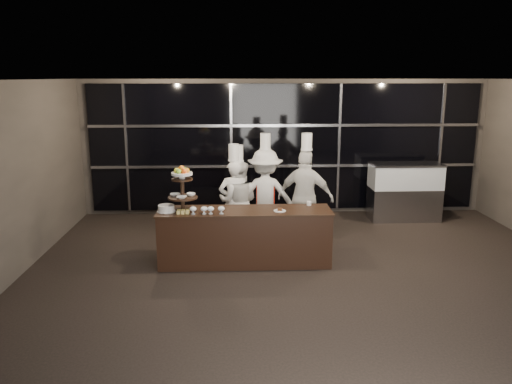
{
  "coord_description": "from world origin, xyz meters",
  "views": [
    {
      "loc": [
        -1.12,
        -6.06,
        3.04
      ],
      "look_at": [
        -0.77,
        2.11,
        1.15
      ],
      "focal_mm": 35.0,
      "sensor_mm": 36.0,
      "label": 1
    }
  ],
  "objects_px": {
    "chef_c": "(265,195)",
    "buffet_counter": "(245,236)",
    "chef_d": "(305,197)",
    "layer_cake": "(166,208)",
    "display_stand": "(182,185)",
    "chef_b": "(238,201)",
    "chef_a": "(234,200)",
    "display_case": "(405,189)"
  },
  "relations": [
    {
      "from": "display_stand",
      "to": "buffet_counter",
      "type": "bearing_deg",
      "value": 0.01
    },
    {
      "from": "display_stand",
      "to": "layer_cake",
      "type": "distance_m",
      "value": 0.45
    },
    {
      "from": "chef_c",
      "to": "display_stand",
      "type": "bearing_deg",
      "value": -138.95
    },
    {
      "from": "buffet_counter",
      "to": "chef_a",
      "type": "distance_m",
      "value": 1.17
    },
    {
      "from": "chef_a",
      "to": "chef_c",
      "type": "relative_size",
      "value": 0.91
    },
    {
      "from": "layer_cake",
      "to": "chef_d",
      "type": "distance_m",
      "value": 2.6
    },
    {
      "from": "layer_cake",
      "to": "chef_d",
      "type": "height_order",
      "value": "chef_d"
    },
    {
      "from": "chef_d",
      "to": "display_stand",
      "type": "bearing_deg",
      "value": -156.15
    },
    {
      "from": "display_case",
      "to": "display_stand",
      "type": "bearing_deg",
      "value": -151.08
    },
    {
      "from": "display_stand",
      "to": "chef_d",
      "type": "height_order",
      "value": "chef_d"
    },
    {
      "from": "layer_cake",
      "to": "chef_b",
      "type": "bearing_deg",
      "value": 46.29
    },
    {
      "from": "chef_b",
      "to": "chef_d",
      "type": "xyz_separation_m",
      "value": [
        1.22,
        -0.23,
        0.12
      ]
    },
    {
      "from": "display_stand",
      "to": "chef_b",
      "type": "bearing_deg",
      "value": 52.33
    },
    {
      "from": "chef_b",
      "to": "chef_a",
      "type": "bearing_deg",
      "value": -137.58
    },
    {
      "from": "display_stand",
      "to": "display_case",
      "type": "distance_m",
      "value": 5.19
    },
    {
      "from": "chef_b",
      "to": "chef_c",
      "type": "distance_m",
      "value": 0.51
    },
    {
      "from": "chef_c",
      "to": "chef_d",
      "type": "height_order",
      "value": "chef_d"
    },
    {
      "from": "buffet_counter",
      "to": "chef_c",
      "type": "height_order",
      "value": "chef_c"
    },
    {
      "from": "layer_cake",
      "to": "chef_d",
      "type": "relative_size",
      "value": 0.15
    },
    {
      "from": "chef_c",
      "to": "buffet_counter",
      "type": "bearing_deg",
      "value": -108.48
    },
    {
      "from": "display_case",
      "to": "chef_d",
      "type": "xyz_separation_m",
      "value": [
        -2.38,
        -1.55,
        0.21
      ]
    },
    {
      "from": "buffet_counter",
      "to": "chef_b",
      "type": "relative_size",
      "value": 1.55
    },
    {
      "from": "chef_c",
      "to": "chef_d",
      "type": "distance_m",
      "value": 0.78
    },
    {
      "from": "layer_cake",
      "to": "chef_c",
      "type": "xyz_separation_m",
      "value": [
        1.68,
        1.28,
        -0.09
      ]
    },
    {
      "from": "buffet_counter",
      "to": "display_case",
      "type": "relative_size",
      "value": 1.89
    },
    {
      "from": "chef_a",
      "to": "chef_d",
      "type": "relative_size",
      "value": 0.9
    },
    {
      "from": "chef_c",
      "to": "chef_a",
      "type": "bearing_deg",
      "value": -167.98
    },
    {
      "from": "display_case",
      "to": "chef_b",
      "type": "bearing_deg",
      "value": -159.95
    },
    {
      "from": "chef_c",
      "to": "chef_d",
      "type": "relative_size",
      "value": 0.99
    },
    {
      "from": "display_stand",
      "to": "chef_a",
      "type": "bearing_deg",
      "value": 53.09
    },
    {
      "from": "chef_a",
      "to": "chef_c",
      "type": "distance_m",
      "value": 0.6
    },
    {
      "from": "buffet_counter",
      "to": "display_stand",
      "type": "distance_m",
      "value": 1.33
    },
    {
      "from": "display_stand",
      "to": "chef_b",
      "type": "height_order",
      "value": "chef_b"
    },
    {
      "from": "layer_cake",
      "to": "chef_d",
      "type": "bearing_deg",
      "value": 22.5
    },
    {
      "from": "chef_c",
      "to": "chef_b",
      "type": "bearing_deg",
      "value": -174.1
    },
    {
      "from": "display_stand",
      "to": "chef_d",
      "type": "relative_size",
      "value": 0.36
    },
    {
      "from": "display_case",
      "to": "chef_a",
      "type": "distance_m",
      "value": 3.93
    },
    {
      "from": "layer_cake",
      "to": "chef_c",
      "type": "relative_size",
      "value": 0.15
    },
    {
      "from": "chef_d",
      "to": "layer_cake",
      "type": "bearing_deg",
      "value": -157.5
    },
    {
      "from": "chef_a",
      "to": "chef_c",
      "type": "height_order",
      "value": "chef_c"
    },
    {
      "from": "layer_cake",
      "to": "chef_d",
      "type": "xyz_separation_m",
      "value": [
        2.4,
        0.99,
        -0.07
      ]
    },
    {
      "from": "layer_cake",
      "to": "display_case",
      "type": "xyz_separation_m",
      "value": [
        4.77,
        2.54,
        -0.29
      ]
    }
  ]
}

